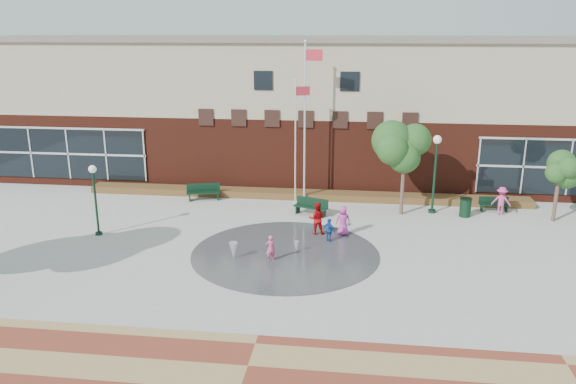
# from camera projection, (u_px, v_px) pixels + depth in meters

# --- Properties ---
(ground) EXTENTS (120.00, 120.00, 0.00)m
(ground) POSITION_uv_depth(u_px,v_px,m) (276.00, 283.00, 22.25)
(ground) COLOR #666056
(ground) RESTS_ON ground
(plaza_concrete) EXTENTS (46.00, 18.00, 0.01)m
(plaza_concrete) POSITION_uv_depth(u_px,v_px,m) (288.00, 246.00, 26.06)
(plaza_concrete) COLOR #A8A8A0
(plaza_concrete) RESTS_ON ground
(splash_pad) EXTENTS (8.40, 8.40, 0.01)m
(splash_pad) POSITION_uv_depth(u_px,v_px,m) (285.00, 254.00, 25.11)
(splash_pad) COLOR #383A3D
(splash_pad) RESTS_ON ground
(library_building) EXTENTS (44.40, 10.40, 9.20)m
(library_building) POSITION_uv_depth(u_px,v_px,m) (313.00, 107.00, 37.59)
(library_building) COLOR #551F13
(library_building) RESTS_ON ground
(flower_bed) EXTENTS (26.00, 1.20, 0.40)m
(flower_bed) POSITION_uv_depth(u_px,v_px,m) (304.00, 198.00, 33.30)
(flower_bed) COLOR maroon
(flower_bed) RESTS_ON ground
(flagpole_left) EXTENTS (1.04, 0.37, 9.13)m
(flagpole_left) POSITION_uv_depth(u_px,v_px,m) (306.00, 115.00, 31.10)
(flagpole_left) COLOR white
(flagpole_left) RESTS_ON ground
(flagpole_right) EXTENTS (0.83, 0.35, 7.07)m
(flagpole_right) POSITION_uv_depth(u_px,v_px,m) (296.00, 136.00, 31.21)
(flagpole_right) COLOR white
(flagpole_right) RESTS_ON ground
(lamp_left) EXTENTS (0.37, 0.37, 3.50)m
(lamp_left) POSITION_uv_depth(u_px,v_px,m) (95.00, 192.00, 26.79)
(lamp_left) COLOR black
(lamp_left) RESTS_ON ground
(lamp_right) EXTENTS (0.45, 0.45, 4.30)m
(lamp_right) POSITION_uv_depth(u_px,v_px,m) (435.00, 165.00, 29.94)
(lamp_right) COLOR black
(lamp_right) RESTS_ON ground
(bench_left) EXTENTS (2.02, 1.04, 0.98)m
(bench_left) POSITION_uv_depth(u_px,v_px,m) (204.00, 195.00, 32.83)
(bench_left) COLOR black
(bench_left) RESTS_ON ground
(bench_mid) EXTENTS (1.92, 1.15, 0.93)m
(bench_mid) POSITION_uv_depth(u_px,v_px,m) (311.00, 210.00, 30.21)
(bench_mid) COLOR black
(bench_mid) RESTS_ON ground
(bench_right) EXTENTS (1.62, 0.53, 0.80)m
(bench_right) POSITION_uv_depth(u_px,v_px,m) (494.00, 207.00, 30.85)
(bench_right) COLOR black
(bench_right) RESTS_ON ground
(trash_can) EXTENTS (0.63, 0.63, 1.04)m
(trash_can) POSITION_uv_depth(u_px,v_px,m) (465.00, 207.00, 29.90)
(trash_can) COLOR black
(trash_can) RESTS_ON ground
(tree_mid) EXTENTS (2.82, 2.82, 4.76)m
(tree_mid) POSITION_uv_depth(u_px,v_px,m) (405.00, 152.00, 29.47)
(tree_mid) COLOR #4D362D
(tree_mid) RESTS_ON ground
(tree_small_right) EXTENTS (2.12, 2.12, 3.63)m
(tree_small_right) POSITION_uv_depth(u_px,v_px,m) (560.00, 172.00, 28.60)
(tree_small_right) COLOR #4D362D
(tree_small_right) RESTS_ON ground
(water_jet_a) EXTENTS (0.38, 0.38, 0.75)m
(water_jet_a) POSITION_uv_depth(u_px,v_px,m) (234.00, 259.00, 24.52)
(water_jet_a) COLOR white
(water_jet_a) RESTS_ON ground
(water_jet_b) EXTENTS (0.23, 0.23, 0.51)m
(water_jet_b) POSITION_uv_depth(u_px,v_px,m) (296.00, 253.00, 25.25)
(water_jet_b) COLOR white
(water_jet_b) RESTS_ON ground
(child_splash) EXTENTS (0.51, 0.45, 1.19)m
(child_splash) POSITION_uv_depth(u_px,v_px,m) (270.00, 248.00, 24.16)
(child_splash) COLOR #D84F7D
(child_splash) RESTS_ON ground
(adult_red) EXTENTS (0.84, 0.68, 1.63)m
(adult_red) POSITION_uv_depth(u_px,v_px,m) (317.00, 219.00, 27.25)
(adult_red) COLOR #A80A0D
(adult_red) RESTS_ON ground
(adult_pink) EXTENTS (0.76, 0.54, 1.47)m
(adult_pink) POSITION_uv_depth(u_px,v_px,m) (343.00, 221.00, 27.17)
(adult_pink) COLOR #C33A9C
(adult_pink) RESTS_ON ground
(child_blue) EXTENTS (0.72, 0.62, 1.16)m
(child_blue) POSITION_uv_depth(u_px,v_px,m) (329.00, 230.00, 26.35)
(child_blue) COLOR #1747A1
(child_blue) RESTS_ON ground
(person_bench) EXTENTS (1.13, 0.86, 1.56)m
(person_bench) POSITION_uv_depth(u_px,v_px,m) (501.00, 201.00, 30.14)
(person_bench) COLOR #D23F83
(person_bench) RESTS_ON ground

